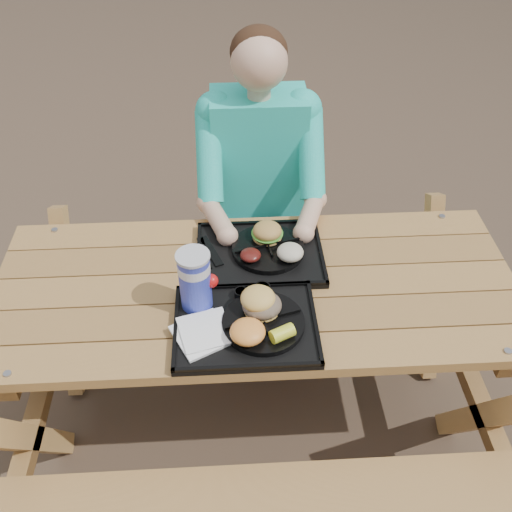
{
  "coord_description": "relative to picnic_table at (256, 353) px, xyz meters",
  "views": [
    {
      "loc": [
        -0.08,
        -1.39,
        2.12
      ],
      "look_at": [
        0.0,
        0.0,
        0.88
      ],
      "focal_mm": 40.0,
      "sensor_mm": 36.0,
      "label": 1
    }
  ],
  "objects": [
    {
      "name": "ground",
      "position": [
        0.0,
        0.0,
        -0.38
      ],
      "size": [
        60.0,
        60.0,
        0.0
      ],
      "primitive_type": "plane",
      "color": "#999999",
      "rests_on": "ground"
    },
    {
      "name": "soda_cup",
      "position": [
        -0.2,
        -0.1,
        0.5
      ],
      "size": [
        0.1,
        0.1,
        0.2
      ],
      "primitive_type": "cylinder",
      "color": "#1725AD",
      "rests_on": "tray_near"
    },
    {
      "name": "corn_cob",
      "position": [
        0.06,
        -0.28,
        0.44
      ],
      "size": [
        0.1,
        0.1,
        0.04
      ],
      "primitive_type": null,
      "rotation": [
        0.0,
        0.0,
        0.45
      ],
      "color": "#EBF433",
      "rests_on": "plate_near"
    },
    {
      "name": "diner",
      "position": [
        0.05,
        0.63,
        0.27
      ],
      "size": [
        0.48,
        0.84,
        1.28
      ],
      "primitive_type": null,
      "color": "#1CB1C9",
      "rests_on": "ground"
    },
    {
      "name": "tray_near",
      "position": [
        -0.04,
        -0.2,
        0.39
      ],
      "size": [
        0.45,
        0.35,
        0.02
      ],
      "primitive_type": "cube",
      "color": "black",
      "rests_on": "picnic_table"
    },
    {
      "name": "plate_near",
      "position": [
        0.01,
        -0.2,
        0.41
      ],
      "size": [
        0.26,
        0.26,
        0.02
      ],
      "primitive_type": "cylinder",
      "color": "black",
      "rests_on": "tray_near"
    },
    {
      "name": "mac_cheese",
      "position": [
        -0.04,
        -0.27,
        0.44
      ],
      "size": [
        0.11,
        0.11,
        0.05
      ],
      "primitive_type": "ellipsoid",
      "color": "#FFA443",
      "rests_on": "plate_near"
    },
    {
      "name": "napkin_stack",
      "position": [
        -0.18,
        -0.24,
        0.4
      ],
      "size": [
        0.21,
        0.21,
        0.02
      ],
      "primitive_type": "cube",
      "rotation": [
        0.0,
        0.0,
        0.47
      ],
      "color": "white",
      "rests_on": "tray_near"
    },
    {
      "name": "condiment_bbq",
      "position": [
        -0.05,
        -0.08,
        0.41
      ],
      "size": [
        0.05,
        0.05,
        0.03
      ],
      "primitive_type": "cylinder",
      "color": "black",
      "rests_on": "tray_near"
    },
    {
      "name": "tray_far",
      "position": [
        0.02,
        0.14,
        0.39
      ],
      "size": [
        0.45,
        0.35,
        0.02
      ],
      "primitive_type": "cube",
      "color": "black",
      "rests_on": "picnic_table"
    },
    {
      "name": "plate_far",
      "position": [
        0.05,
        0.15,
        0.41
      ],
      "size": [
        0.26,
        0.26,
        0.02
      ],
      "primitive_type": "cylinder",
      "color": "black",
      "rests_on": "tray_far"
    },
    {
      "name": "cutlery_far",
      "position": [
        -0.15,
        0.16,
        0.4
      ],
      "size": [
        0.09,
        0.17,
        0.01
      ],
      "primitive_type": "cube",
      "rotation": [
        0.0,
        0.0,
        0.38
      ],
      "color": "black",
      "rests_on": "tray_far"
    },
    {
      "name": "potato_salad",
      "position": [
        0.12,
        0.08,
        0.44
      ],
      "size": [
        0.09,
        0.09,
        0.05
      ],
      "primitive_type": "ellipsoid",
      "color": "beige",
      "rests_on": "plate_far"
    },
    {
      "name": "baked_beans",
      "position": [
        -0.01,
        0.09,
        0.43
      ],
      "size": [
        0.07,
        0.07,
        0.03
      ],
      "primitive_type": "ellipsoid",
      "color": "#541510",
      "rests_on": "plate_far"
    },
    {
      "name": "condiment_mustard",
      "position": [
        0.02,
        -0.06,
        0.41
      ],
      "size": [
        0.05,
        0.05,
        0.03
      ],
      "primitive_type": "cylinder",
      "color": "yellow",
      "rests_on": "tray_near"
    },
    {
      "name": "picnic_table",
      "position": [
        0.0,
        0.0,
        0.0
      ],
      "size": [
        1.8,
        1.49,
        0.75
      ],
      "primitive_type": null,
      "color": "#999999",
      "rests_on": "ground"
    },
    {
      "name": "sandwich",
      "position": [
        0.01,
        -0.16,
        0.48
      ],
      "size": [
        0.12,
        0.12,
        0.12
      ],
      "primitive_type": null,
      "color": "#ECB653",
      "rests_on": "plate_near"
    },
    {
      "name": "burger",
      "position": [
        0.05,
        0.2,
        0.46
      ],
      "size": [
        0.11,
        0.11,
        0.1
      ],
      "primitive_type": null,
      "color": "#BA8941",
      "rests_on": "plate_far"
    }
  ]
}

